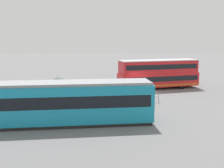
{
  "coord_description": "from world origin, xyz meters",
  "views": [
    {
      "loc": [
        4.71,
        31.44,
        6.62
      ],
      "look_at": [
        3.73,
        4.01,
        1.9
      ],
      "focal_mm": 44.08,
      "sensor_mm": 36.0,
      "label": 1
    }
  ],
  "objects_px": {
    "double_decker_bus": "(158,74)",
    "tram_yellow": "(58,103)",
    "pedestrian_near_railing": "(126,91)",
    "info_sign": "(58,85)"
  },
  "relations": [
    {
      "from": "double_decker_bus",
      "to": "info_sign",
      "type": "relative_size",
      "value": 4.21
    },
    {
      "from": "double_decker_bus",
      "to": "info_sign",
      "type": "distance_m",
      "value": 13.58
    },
    {
      "from": "tram_yellow",
      "to": "pedestrian_near_railing",
      "type": "bearing_deg",
      "value": -126.47
    },
    {
      "from": "tram_yellow",
      "to": "pedestrian_near_railing",
      "type": "height_order",
      "value": "tram_yellow"
    },
    {
      "from": "tram_yellow",
      "to": "pedestrian_near_railing",
      "type": "distance_m",
      "value": 9.85
    },
    {
      "from": "double_decker_bus",
      "to": "tram_yellow",
      "type": "relative_size",
      "value": 0.74
    },
    {
      "from": "tram_yellow",
      "to": "info_sign",
      "type": "relative_size",
      "value": 5.66
    },
    {
      "from": "info_sign",
      "to": "pedestrian_near_railing",
      "type": "bearing_deg",
      "value": -178.78
    },
    {
      "from": "pedestrian_near_railing",
      "to": "info_sign",
      "type": "xyz_separation_m",
      "value": [
        7.05,
        0.15,
        0.77
      ]
    },
    {
      "from": "tram_yellow",
      "to": "double_decker_bus",
      "type": "bearing_deg",
      "value": -126.25
    }
  ]
}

